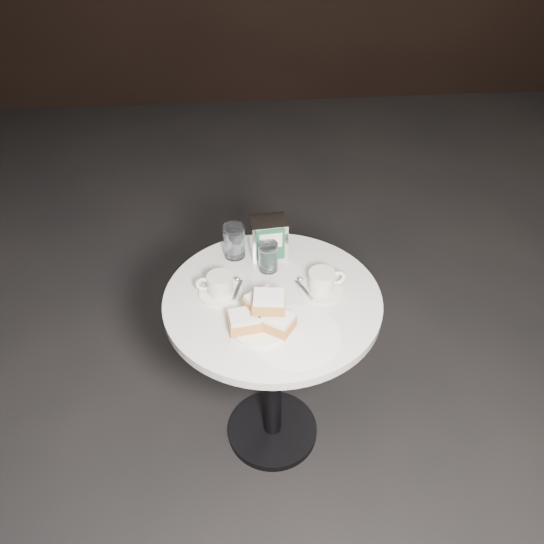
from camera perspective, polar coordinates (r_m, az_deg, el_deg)
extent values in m
plane|color=black|center=(2.26, 0.05, -16.77)|extent=(7.00, 7.00, 0.00)
cylinder|color=black|center=(2.25, 0.05, -16.56)|extent=(0.36, 0.36, 0.03)
cylinder|color=black|center=(1.97, 0.05, -10.87)|extent=(0.07, 0.07, 0.70)
cylinder|color=white|center=(1.70, 0.06, -3.02)|extent=(0.70, 0.70, 0.03)
cylinder|color=white|center=(1.57, 2.61, -6.84)|extent=(0.31, 0.31, 0.00)
cylinder|color=white|center=(1.60, -1.23, -5.58)|extent=(0.22, 0.22, 0.01)
cube|color=#CE823F|center=(1.57, -2.97, -5.41)|extent=(0.11, 0.09, 0.04)
cube|color=white|center=(1.55, -3.00, -4.77)|extent=(0.10, 0.08, 0.01)
cube|color=#CC833E|center=(1.56, 0.53, -5.52)|extent=(0.12, 0.12, 0.04)
cube|color=white|center=(1.55, 0.54, -4.87)|extent=(0.11, 0.11, 0.01)
cube|color=#C6843D|center=(1.58, -1.05, -3.46)|extent=(0.12, 0.11, 0.04)
cube|color=white|center=(1.56, -1.06, -2.80)|extent=(0.11, 0.10, 0.01)
cube|color=#C6843D|center=(1.54, -0.33, -3.38)|extent=(0.10, 0.09, 0.04)
cube|color=white|center=(1.52, -0.33, -2.70)|extent=(0.10, 0.08, 0.01)
cylinder|color=white|center=(1.71, -5.53, -2.19)|extent=(0.15, 0.15, 0.01)
cylinder|color=silver|center=(1.69, -5.61, -1.26)|extent=(0.09, 0.09, 0.06)
cylinder|color=#946E51|center=(1.67, -5.66, -0.59)|extent=(0.08, 0.08, 0.00)
torus|color=white|center=(1.69, -7.39, -1.31)|extent=(0.05, 0.01, 0.05)
cube|color=#BABABF|center=(1.70, -3.75, -1.94)|extent=(0.04, 0.10, 0.00)
sphere|color=silver|center=(1.74, -3.75, -0.80)|extent=(0.02, 0.02, 0.02)
cylinder|color=silver|center=(1.72, 5.28, -1.87)|extent=(0.16, 0.16, 0.01)
cylinder|color=silver|center=(1.70, 5.35, -0.91)|extent=(0.10, 0.10, 0.07)
cylinder|color=#826147|center=(1.68, 5.41, -0.22)|extent=(0.09, 0.09, 0.00)
torus|color=white|center=(1.71, 7.09, -0.64)|extent=(0.05, 0.02, 0.05)
cube|color=silver|center=(1.70, 3.51, -1.96)|extent=(0.05, 0.10, 0.00)
sphere|color=silver|center=(1.74, 3.06, -0.81)|extent=(0.02, 0.02, 0.02)
cylinder|color=white|center=(1.83, -4.09, 3.32)|extent=(0.10, 0.10, 0.12)
cylinder|color=silver|center=(1.83, -4.09, 3.21)|extent=(0.09, 0.09, 0.10)
cylinder|color=white|center=(1.77, -0.42, 1.67)|extent=(0.08, 0.08, 0.11)
cylinder|color=silver|center=(1.77, -0.41, 1.56)|extent=(0.07, 0.07, 0.09)
cube|color=silver|center=(1.82, -0.39, 3.73)|extent=(0.13, 0.10, 0.14)
cube|color=#195731|center=(1.78, -0.13, 2.90)|extent=(0.10, 0.01, 0.12)
cube|color=white|center=(1.77, -0.11, 3.37)|extent=(0.08, 0.01, 0.06)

